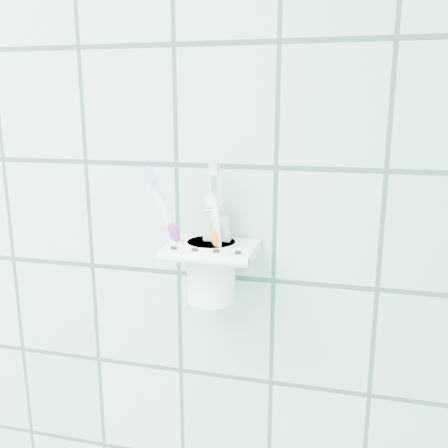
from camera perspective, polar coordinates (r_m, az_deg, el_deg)
name	(u,v)px	position (r m, az deg, el deg)	size (l,w,h in m)	color
holder_bracket	(212,250)	(0.70, -1.36, -3.02)	(0.12, 0.10, 0.04)	white
cup	(211,268)	(0.71, -1.45, -5.10)	(0.08, 0.08, 0.09)	white
toothbrush_pink	(200,229)	(0.68, -2.73, -0.55)	(0.07, 0.03, 0.19)	white
toothbrush_blue	(216,231)	(0.68, -0.89, -0.78)	(0.02, 0.04, 0.19)	white
toothbrush_orange	(221,231)	(0.69, -0.39, -0.79)	(0.02, 0.06, 0.19)	white
toothpaste_tube	(222,238)	(0.69, -0.26, -1.65)	(0.05, 0.03, 0.15)	silver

